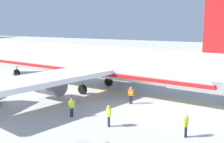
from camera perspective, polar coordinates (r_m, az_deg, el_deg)
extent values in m
cylinder|color=white|center=(36.26, -4.99, 2.14)|extent=(7.92, 36.20, 3.80)
cube|color=#192333|center=(48.76, -20.63, 4.52)|extent=(3.48, 2.76, 0.60)
cube|color=white|center=(28.50, -13.62, -1.56)|extent=(16.66, 8.18, 0.50)
cylinder|color=slate|center=(31.85, -12.03, -2.52)|extent=(2.55, 3.43, 2.20)
cube|color=white|center=(42.70, 4.97, 2.39)|extent=(16.05, 4.97, 0.50)
cylinder|color=slate|center=(41.50, 0.91, 0.54)|extent=(2.55, 3.43, 2.20)
cube|color=red|center=(36.42, -4.96, 0.51)|extent=(7.31, 32.60, 0.36)
cylinder|color=black|center=(46.56, -18.01, -0.28)|extent=(0.47, 1.13, 1.10)
cylinder|color=gray|center=(46.43, -18.07, 0.69)|extent=(0.20, 0.20, 0.50)
cylinder|color=black|center=(33.89, -5.76, -3.49)|extent=(0.47, 1.13, 1.10)
cylinder|color=gray|center=(33.72, -5.79, -2.17)|extent=(0.20, 0.20, 0.50)
cylinder|color=black|center=(37.90, -0.66, -2.02)|extent=(0.47, 1.13, 1.10)
cylinder|color=gray|center=(37.74, -0.66, -0.83)|extent=(0.20, 0.20, 0.50)
cube|color=#B2B7C1|center=(16.77, -2.90, -13.52)|extent=(0.90, 1.56, 0.54)
cylinder|color=#191E33|center=(26.18, -7.69, -7.86)|extent=(0.14, 0.14, 0.82)
cylinder|color=#191E33|center=(26.09, -8.03, -7.93)|extent=(0.14, 0.14, 0.82)
cube|color=#CCE519|center=(25.92, -7.90, -6.38)|extent=(0.49, 0.37, 0.62)
cube|color=silver|center=(25.92, -7.90, -6.31)|extent=(0.50, 0.39, 0.06)
sphere|color=tan|center=(25.81, -7.92, -5.48)|extent=(0.22, 0.22, 0.22)
cylinder|color=#CCE519|center=(26.05, -7.39, -6.22)|extent=(0.09, 0.09, 0.59)
cylinder|color=#CCE519|center=(25.78, -8.42, -6.41)|extent=(0.09, 0.09, 0.59)
cylinder|color=#191E33|center=(22.19, 14.07, -11.35)|extent=(0.14, 0.14, 0.83)
cylinder|color=#191E33|center=(22.35, 14.21, -11.20)|extent=(0.14, 0.14, 0.83)
cube|color=#CCE519|center=(22.03, 14.22, -9.51)|extent=(0.45, 0.24, 0.62)
cube|color=silver|center=(22.02, 14.22, -9.43)|extent=(0.46, 0.25, 0.06)
sphere|color=tan|center=(21.89, 14.27, -8.46)|extent=(0.22, 0.22, 0.22)
cylinder|color=#CCE519|center=(21.77, 14.02, -9.64)|extent=(0.09, 0.09, 0.59)
cylinder|color=#CCE519|center=(22.26, 14.42, -9.22)|extent=(0.09, 0.09, 0.59)
cylinder|color=#191E33|center=(23.71, -0.71, -9.60)|extent=(0.14, 0.14, 0.88)
cylinder|color=#191E33|center=(23.55, -0.56, -9.73)|extent=(0.14, 0.14, 0.88)
cube|color=#CCE519|center=(23.38, -0.64, -7.89)|extent=(0.46, 0.48, 0.66)
cube|color=silver|center=(23.37, -0.64, -7.81)|extent=(0.47, 0.49, 0.06)
sphere|color=tan|center=(23.25, -0.64, -6.84)|extent=(0.24, 0.24, 0.24)
cylinder|color=#CCE519|center=(23.61, -0.86, -7.63)|extent=(0.09, 0.09, 0.63)
cylinder|color=#CCE519|center=(23.13, -0.41, -8.00)|extent=(0.09, 0.09, 0.63)
cylinder|color=#191E33|center=(29.87, 3.85, -5.51)|extent=(0.14, 0.14, 0.87)
cylinder|color=#191E33|center=(29.92, 3.52, -5.48)|extent=(0.14, 0.14, 0.87)
cube|color=orange|center=(29.71, 3.70, -4.09)|extent=(0.28, 0.47, 0.65)
cube|color=silver|center=(29.70, 3.70, -4.02)|extent=(0.29, 0.48, 0.06)
sphere|color=tan|center=(29.61, 3.71, -3.25)|extent=(0.23, 0.23, 0.23)
cylinder|color=orange|center=(29.63, 4.21, -4.07)|extent=(0.09, 0.09, 0.62)
cylinder|color=orange|center=(29.78, 3.21, -3.98)|extent=(0.09, 0.09, 0.62)
cube|color=yellow|center=(34.20, 1.85, -4.26)|extent=(0.30, 60.00, 0.01)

